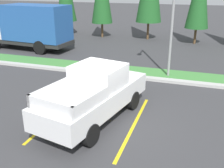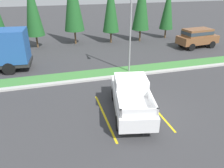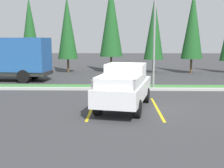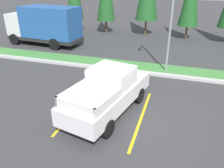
{
  "view_description": "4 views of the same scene",
  "coord_description": "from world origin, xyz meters",
  "views": [
    {
      "loc": [
        3.1,
        -8.52,
        4.94
      ],
      "look_at": [
        -0.06,
        1.05,
        1.09
      ],
      "focal_mm": 42.71,
      "sensor_mm": 36.0,
      "label": 1
    },
    {
      "loc": [
        -4.41,
        -10.17,
        7.03
      ],
      "look_at": [
        -0.95,
        1.97,
        0.98
      ],
      "focal_mm": 35.22,
      "sensor_mm": 36.0,
      "label": 2
    },
    {
      "loc": [
        -0.62,
        -13.43,
        3.19
      ],
      "look_at": [
        -0.98,
        -0.32,
        1.21
      ],
      "focal_mm": 46.23,
      "sensor_mm": 36.0,
      "label": 3
    },
    {
      "loc": [
        2.47,
        -8.51,
        5.71
      ],
      "look_at": [
        -0.24,
        0.03,
        1.44
      ],
      "focal_mm": 36.23,
      "sensor_mm": 36.0,
      "label": 4
    }
  ],
  "objects": [
    {
      "name": "suv_distant",
      "position": [
        11.41,
        10.6,
        1.24
      ],
      "size": [
        4.76,
        2.31,
        2.1
      ],
      "color": "black",
      "rests_on": "ground"
    },
    {
      "name": "grass_median",
      "position": [
        0.0,
        6.1,
        0.03
      ],
      "size": [
        56.0,
        1.8,
        0.06
      ],
      "primitive_type": "cube",
      "color": "#42843D",
      "rests_on": "ground"
    },
    {
      "name": "pickup_truck_main",
      "position": [
        -0.38,
        0.02,
        1.04
      ],
      "size": [
        2.93,
        5.5,
        2.1
      ],
      "color": "black",
      "rests_on": "ground"
    },
    {
      "name": "curb_strip",
      "position": [
        0.0,
        5.0,
        0.07
      ],
      "size": [
        56.0,
        0.4,
        0.15
      ],
      "primitive_type": "cube",
      "color": "#B2B2AD",
      "rests_on": "ground"
    },
    {
      "name": "cypress_tree_right_inner",
      "position": [
        2.71,
        15.31,
        4.36
      ],
      "size": [
        1.93,
        1.93,
        7.41
      ],
      "color": "brown",
      "rests_on": "ground"
    },
    {
      "name": "ground_plane",
      "position": [
        0.0,
        0.0,
        0.0
      ],
      "size": [
        120.0,
        120.0,
        0.0
      ],
      "primitive_type": "plane",
      "color": "#38383A"
    },
    {
      "name": "cypress_tree_rightmost",
      "position": [
        6.4,
        15.09,
        4.67
      ],
      "size": [
        2.06,
        2.06,
        7.92
      ],
      "color": "brown",
      "rests_on": "ground"
    },
    {
      "name": "parking_line_near",
      "position": [
        -1.95,
        -0.03,
        0.0
      ],
      "size": [
        0.12,
        4.8,
        0.01
      ],
      "primitive_type": "cube",
      "color": "yellow",
      "rests_on": "ground"
    },
    {
      "name": "parking_line_far",
      "position": [
        1.15,
        -0.03,
        0.0
      ],
      "size": [
        0.12,
        4.8,
        0.01
      ],
      "primitive_type": "cube",
      "color": "yellow",
      "rests_on": "ground"
    },
    {
      "name": "cypress_tree_left_inner",
      "position": [
        -5.86,
        15.58,
        4.46
      ],
      "size": [
        1.97,
        1.97,
        7.57
      ],
      "color": "brown",
      "rests_on": "ground"
    },
    {
      "name": "street_light",
      "position": [
        1.65,
        5.75,
        4.02
      ],
      "size": [
        0.24,
        1.49,
        6.94
      ],
      "color": "gray",
      "rests_on": "ground"
    },
    {
      "name": "cypress_tree_far_right",
      "position": [
        10.21,
        15.64,
        3.88
      ],
      "size": [
        1.72,
        1.72,
        6.6
      ],
      "color": "brown",
      "rests_on": "ground"
    }
  ]
}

